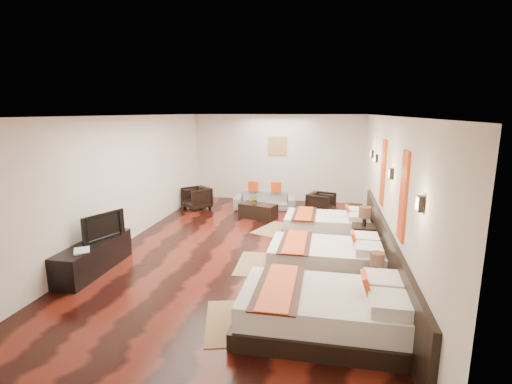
% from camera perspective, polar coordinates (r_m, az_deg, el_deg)
% --- Properties ---
extents(floor, '(5.50, 9.50, 0.01)m').
position_cam_1_polar(floor, '(8.17, -1.52, -8.63)').
color(floor, black).
rests_on(floor, ground).
extents(ceiling, '(5.50, 9.50, 0.01)m').
position_cam_1_polar(ceiling, '(7.65, -1.64, 11.40)').
color(ceiling, white).
rests_on(ceiling, floor).
extents(back_wall, '(5.50, 0.01, 2.80)m').
position_cam_1_polar(back_wall, '(12.42, 3.22, 5.12)').
color(back_wall, silver).
rests_on(back_wall, floor).
extents(left_wall, '(0.01, 9.50, 2.80)m').
position_cam_1_polar(left_wall, '(8.80, -19.34, 1.64)').
color(left_wall, silver).
rests_on(left_wall, floor).
extents(right_wall, '(0.01, 9.50, 2.80)m').
position_cam_1_polar(right_wall, '(7.68, 18.86, 0.25)').
color(right_wall, silver).
rests_on(right_wall, floor).
extents(headboard_panel, '(0.08, 6.60, 0.90)m').
position_cam_1_polar(headboard_panel, '(7.17, 18.87, -8.48)').
color(headboard_panel, black).
rests_on(headboard_panel, floor).
extents(bed_near, '(2.27, 1.43, 0.87)m').
position_cam_1_polar(bed_near, '(5.33, 10.37, -17.16)').
color(bed_near, black).
rests_on(bed_near, floor).
extents(bed_mid, '(2.09, 1.31, 0.80)m').
position_cam_1_polar(bed_mid, '(7.12, 10.59, -9.68)').
color(bed_mid, black).
rests_on(bed_mid, floor).
extents(bed_far, '(2.01, 1.26, 0.77)m').
position_cam_1_polar(bed_far, '(9.11, 10.74, -4.91)').
color(bed_far, black).
rests_on(bed_far, floor).
extents(nightstand_a, '(0.40, 0.40, 0.79)m').
position_cam_1_polar(nightstand_a, '(6.26, 17.53, -13.11)').
color(nightstand_a, black).
rests_on(nightstand_a, floor).
extents(nightstand_b, '(0.47, 0.47, 0.93)m').
position_cam_1_polar(nightstand_b, '(8.39, 15.86, -6.18)').
color(nightstand_b, black).
rests_on(nightstand_b, floor).
extents(jute_mat_near, '(1.04, 1.35, 0.01)m').
position_cam_1_polar(jute_mat_near, '(5.60, -3.47, -18.89)').
color(jute_mat_near, olive).
rests_on(jute_mat_near, floor).
extents(jute_mat_mid, '(0.81, 1.23, 0.01)m').
position_cam_1_polar(jute_mat_mid, '(7.42, 0.15, -10.78)').
color(jute_mat_mid, olive).
rests_on(jute_mat_mid, floor).
extents(jute_mat_far, '(1.14, 1.39, 0.01)m').
position_cam_1_polar(jute_mat_far, '(9.51, 2.92, -5.60)').
color(jute_mat_far, olive).
rests_on(jute_mat_far, floor).
extents(tv_console, '(0.50, 1.80, 0.55)m').
position_cam_1_polar(tv_console, '(7.65, -23.19, -8.91)').
color(tv_console, black).
rests_on(tv_console, floor).
extents(tv, '(0.43, 0.86, 0.51)m').
position_cam_1_polar(tv, '(7.63, -22.32, -4.71)').
color(tv, black).
rests_on(tv, tv_console).
extents(book, '(0.39, 0.42, 0.03)m').
position_cam_1_polar(book, '(7.15, -25.76, -8.11)').
color(book, black).
rests_on(book, tv_console).
extents(figurine, '(0.34, 0.34, 0.34)m').
position_cam_1_polar(figurine, '(8.07, -20.67, -4.29)').
color(figurine, brown).
rests_on(figurine, tv_console).
extents(sofa, '(1.90, 0.93, 0.53)m').
position_cam_1_polar(sofa, '(11.44, 1.30, -1.22)').
color(sofa, gray).
rests_on(sofa, floor).
extents(armchair_left, '(1.01, 1.01, 0.66)m').
position_cam_1_polar(armchair_left, '(11.55, -8.92, -0.91)').
color(armchair_left, black).
rests_on(armchair_left, floor).
extents(armchair_right, '(0.88, 0.87, 0.64)m').
position_cam_1_polar(armchair_right, '(10.89, 9.77, -1.78)').
color(armchair_right, black).
rests_on(armchair_right, floor).
extents(coffee_table, '(1.10, 0.77, 0.40)m').
position_cam_1_polar(coffee_table, '(10.45, 0.32, -2.87)').
color(coffee_table, black).
rests_on(coffee_table, floor).
extents(table_plant, '(0.27, 0.24, 0.27)m').
position_cam_1_polar(table_plant, '(10.33, -0.16, -1.13)').
color(table_plant, '#2A6321').
rests_on(table_plant, coffee_table).
extents(orange_panel_a, '(0.04, 0.40, 1.30)m').
position_cam_1_polar(orange_panel_a, '(5.78, 21.30, -0.58)').
color(orange_panel_a, '#D86014').
rests_on(orange_panel_a, right_wall).
extents(orange_panel_b, '(0.04, 0.40, 1.30)m').
position_cam_1_polar(orange_panel_b, '(7.92, 18.59, 2.81)').
color(orange_panel_b, '#D86014').
rests_on(orange_panel_b, right_wall).
extents(sconce_near, '(0.07, 0.12, 0.18)m').
position_cam_1_polar(sconce_near, '(4.69, 23.42, -1.65)').
color(sconce_near, black).
rests_on(sconce_near, right_wall).
extents(sconce_mid, '(0.07, 0.12, 0.18)m').
position_cam_1_polar(sconce_mid, '(6.82, 19.61, 2.63)').
color(sconce_mid, black).
rests_on(sconce_mid, right_wall).
extents(sconce_far, '(0.07, 0.12, 0.18)m').
position_cam_1_polar(sconce_far, '(8.98, 17.61, 4.86)').
color(sconce_far, black).
rests_on(sconce_far, right_wall).
extents(sconce_lounge, '(0.07, 0.12, 0.18)m').
position_cam_1_polar(sconce_lounge, '(9.87, 17.05, 5.48)').
color(sconce_lounge, black).
rests_on(sconce_lounge, right_wall).
extents(gold_artwork, '(0.60, 0.04, 0.60)m').
position_cam_1_polar(gold_artwork, '(12.36, 3.23, 6.96)').
color(gold_artwork, '#AD873F').
rests_on(gold_artwork, back_wall).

